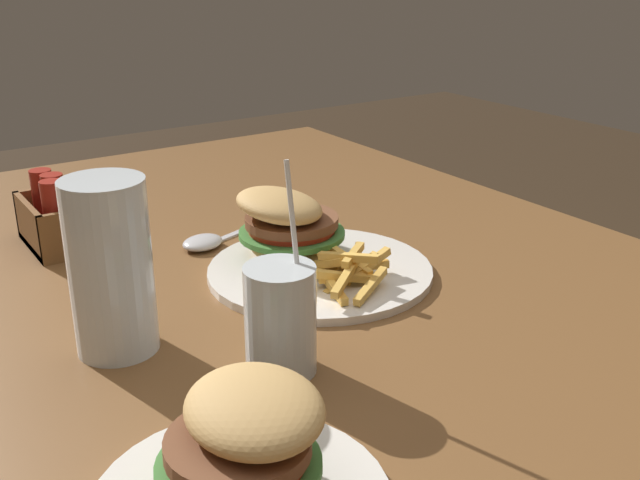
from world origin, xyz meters
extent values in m
cube|color=brown|center=(0.00, 0.00, 0.72)|extent=(1.58, 1.10, 0.03)
cylinder|color=brown|center=(0.72, -0.48, 0.35)|extent=(0.07, 0.07, 0.71)
cylinder|color=white|center=(0.08, -0.11, 0.74)|extent=(0.28, 0.28, 0.01)
ellipsoid|color=tan|center=(0.13, -0.10, 0.76)|extent=(0.15, 0.13, 0.03)
cylinder|color=#428438|center=(0.13, -0.10, 0.78)|extent=(0.16, 0.16, 0.01)
cylinder|color=red|center=(0.13, -0.10, 0.78)|extent=(0.13, 0.13, 0.01)
cylinder|color=brown|center=(0.13, -0.10, 0.79)|extent=(0.14, 0.14, 0.01)
ellipsoid|color=tan|center=(0.14, -0.09, 0.82)|extent=(0.15, 0.13, 0.05)
cube|color=gold|center=(-0.02, -0.11, 0.76)|extent=(0.04, 0.07, 0.02)
cube|color=gold|center=(0.03, -0.12, 0.78)|extent=(0.04, 0.05, 0.01)
cube|color=gold|center=(0.06, -0.09, 0.76)|extent=(0.07, 0.04, 0.03)
cube|color=gold|center=(0.02, -0.11, 0.76)|extent=(0.02, 0.09, 0.04)
cube|color=gold|center=(0.06, -0.12, 0.76)|extent=(0.06, 0.05, 0.03)
cube|color=gold|center=(0.02, -0.10, 0.76)|extent=(0.03, 0.06, 0.01)
cube|color=gold|center=(0.01, -0.08, 0.76)|extent=(0.08, 0.03, 0.01)
cube|color=gold|center=(0.08, -0.09, 0.75)|extent=(0.06, 0.06, 0.02)
cube|color=gold|center=(0.00, -0.09, 0.77)|extent=(0.06, 0.07, 0.02)
cube|color=gold|center=(0.02, -0.10, 0.76)|extent=(0.05, 0.08, 0.02)
cube|color=gold|center=(0.04, -0.13, 0.76)|extent=(0.04, 0.08, 0.01)
cube|color=gold|center=(0.02, -0.11, 0.78)|extent=(0.08, 0.04, 0.02)
cube|color=gold|center=(0.05, -0.13, 0.76)|extent=(0.06, 0.07, 0.03)
cube|color=gold|center=(0.06, -0.12, 0.76)|extent=(0.07, 0.03, 0.03)
cube|color=gold|center=(0.02, -0.14, 0.77)|extent=(0.02, 0.07, 0.03)
cube|color=gold|center=(0.05, -0.12, 0.77)|extent=(0.09, 0.02, 0.02)
cylinder|color=silver|center=(0.04, 0.16, 0.83)|extent=(0.08, 0.08, 0.18)
cylinder|color=#B26B19|center=(0.04, 0.16, 0.82)|extent=(0.07, 0.07, 0.16)
cylinder|color=silver|center=(-0.09, 0.05, 0.79)|extent=(0.07, 0.07, 0.11)
cylinder|color=#EFA819|center=(-0.09, 0.05, 0.78)|extent=(0.06, 0.06, 0.08)
cylinder|color=white|center=(-0.09, 0.03, 0.84)|extent=(0.04, 0.01, 0.20)
ellipsoid|color=silver|center=(0.24, -0.03, 0.75)|extent=(0.06, 0.07, 0.02)
cube|color=silver|center=(0.27, -0.11, 0.74)|extent=(0.05, 0.13, 0.00)
cylinder|color=#428438|center=(-0.24, 0.17, 0.78)|extent=(0.13, 0.13, 0.01)
cylinder|color=red|center=(-0.24, 0.17, 0.78)|extent=(0.11, 0.11, 0.01)
cylinder|color=brown|center=(-0.24, 0.17, 0.79)|extent=(0.12, 0.12, 0.01)
ellipsoid|color=tan|center=(-0.24, 0.16, 0.82)|extent=(0.12, 0.11, 0.04)
cube|color=brown|center=(0.36, 0.14, 0.74)|extent=(0.13, 0.07, 0.01)
cube|color=brown|center=(0.30, 0.14, 0.77)|extent=(0.01, 0.07, 0.07)
cube|color=brown|center=(0.42, 0.14, 0.77)|extent=(0.01, 0.07, 0.07)
cube|color=brown|center=(0.36, 0.10, 0.77)|extent=(0.13, 0.01, 0.07)
cube|color=brown|center=(0.36, 0.17, 0.77)|extent=(0.13, 0.01, 0.07)
cylinder|color=maroon|center=(0.33, 0.14, 0.79)|extent=(0.03, 0.03, 0.09)
cylinder|color=maroon|center=(0.36, 0.13, 0.79)|extent=(0.03, 0.03, 0.09)
cylinder|color=maroon|center=(0.39, 0.14, 0.79)|extent=(0.03, 0.03, 0.09)
camera|label=1|loc=(-0.63, 0.37, 1.12)|focal=42.00mm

